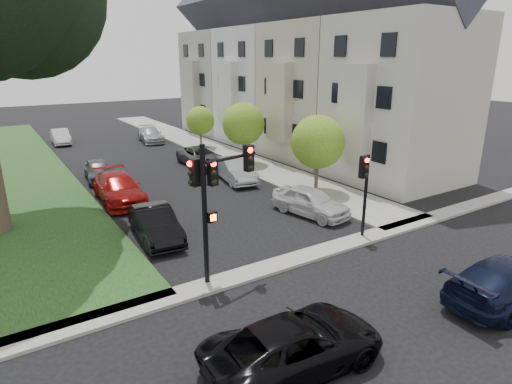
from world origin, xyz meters
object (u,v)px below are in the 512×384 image
car_parked_9 (61,137)px  small_tree_c (200,120)px  small_tree_b (243,124)px  car_parked_1 (235,170)px  car_parked_7 (98,170)px  car_parked_6 (119,188)px  car_cross_far (511,281)px  car_parked_0 (310,201)px  traffic_signal_main (214,189)px  car_parked_2 (201,157)px  small_tree_a (318,142)px  car_parked_5 (155,224)px  traffic_signal_secondary (364,181)px  car_parked_4 (151,135)px  car_cross_near (295,344)px

car_parked_9 → small_tree_c: bearing=-38.5°
small_tree_b → car_parked_1: small_tree_b is taller
car_parked_7 → car_parked_6: bearing=-84.5°
car_cross_far → car_parked_0: (-0.32, 9.67, -0.02)m
traffic_signal_main → car_parked_2: traffic_signal_main is taller
small_tree_c → car_parked_7: small_tree_c is taller
small_tree_a → car_parked_5: bearing=-172.7°
car_parked_2 → car_parked_6: 8.78m
small_tree_c → traffic_signal_main: traffic_signal_main is taller
traffic_signal_secondary → car_parked_4: (-0.08, 26.66, -1.93)m
small_tree_c → small_tree_a: bearing=-90.0°
small_tree_a → traffic_signal_main: size_ratio=0.92×
traffic_signal_secondary → car_cross_near: 9.09m
car_parked_0 → car_parked_6: size_ratio=0.81×
car_parked_0 → car_parked_1: size_ratio=0.93×
car_parked_4 → car_parked_9: car_parked_4 is taller
car_parked_1 → car_parked_6: (-7.39, -0.13, 0.01)m
car_parked_5 → car_parked_2: bearing=60.5°
car_parked_2 → car_parked_4: (0.08, 11.06, -0.03)m
traffic_signal_main → traffic_signal_secondary: (7.03, -0.04, -0.84)m
car_cross_far → car_parked_5: size_ratio=1.17×
traffic_signal_main → small_tree_a: bearing=32.0°
car_parked_7 → car_parked_1: bearing=-27.3°
small_tree_a → car_parked_7: 14.08m
small_tree_b → car_parked_0: small_tree_b is taller
car_parked_0 → car_parked_4: car_parked_0 is taller
small_tree_c → car_parked_1: (-2.65, -10.55, -1.67)m
traffic_signal_secondary → car_parked_0: 3.94m
small_tree_a → car_parked_9: size_ratio=1.13×
small_tree_b → car_parked_4: small_tree_b is taller
car_cross_near → car_parked_5: car_parked_5 is taller
car_parked_2 → car_cross_far: bearing=-86.5°
car_parked_1 → car_parked_7: bearing=156.0°
car_parked_0 → car_parked_9: bearing=94.4°
small_tree_b → traffic_signal_secondary: (-2.58, -14.20, -0.43)m
car_cross_near → car_parked_6: 15.65m
small_tree_a → car_parked_4: (-2.66, 20.61, -2.36)m
car_parked_1 → car_parked_5: (-7.48, -6.09, -0.03)m
small_tree_b → car_parked_1: bearing=-128.3°
car_parked_7 → car_parked_9: car_parked_7 is taller
car_parked_2 → car_parked_6: size_ratio=0.96×
traffic_signal_secondary → car_cross_far: 6.50m
car_cross_far → car_parked_2: (-0.50, 21.81, -0.04)m
small_tree_b → car_parked_0: bearing=-103.4°
traffic_signal_main → car_parked_7: size_ratio=1.27×
small_tree_c → car_parked_4: small_tree_c is taller
car_parked_4 → car_parked_7: size_ratio=1.17×
traffic_signal_main → car_parked_9: traffic_signal_main is taller
car_parked_1 → car_parked_4: car_parked_1 is taller
car_parked_2 → car_parked_5: (-7.40, -10.84, 0.02)m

